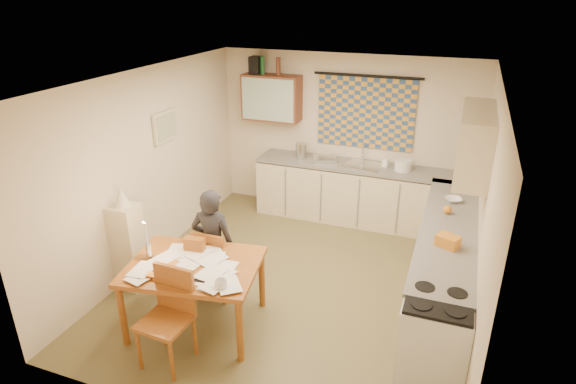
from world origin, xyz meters
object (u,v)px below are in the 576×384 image
at_px(counter_back, 363,194).
at_px(stove, 433,342).
at_px(counter_right, 444,263).
at_px(chair_far, 217,274).
at_px(person, 213,245).
at_px(shelf_stand, 129,247).
at_px(dining_table, 196,294).

bearing_deg(counter_back, stove, -66.86).
relative_size(counter_right, stove, 3.21).
bearing_deg(counter_right, stove, -90.00).
bearing_deg(counter_back, chair_far, -115.23).
xyz_separation_m(counter_back, stove, (1.31, -3.06, 0.01)).
relative_size(counter_right, person, 2.17).
xyz_separation_m(stove, shelf_stand, (-3.54, 0.35, 0.08)).
relative_size(counter_back, counter_right, 1.12).
bearing_deg(counter_right, person, -159.89).
relative_size(stove, person, 0.67).
bearing_deg(stove, person, 168.19).
bearing_deg(stove, counter_back, 113.14).
relative_size(person, shelf_stand, 1.26).
distance_m(dining_table, person, 0.62).
bearing_deg(counter_back, counter_right, -51.15).
height_order(counter_back, chair_far, counter_back).
distance_m(dining_table, shelf_stand, 1.18).
xyz_separation_m(stove, person, (-2.50, 0.52, 0.22)).
bearing_deg(counter_right, counter_back, 128.85).
bearing_deg(counter_right, dining_table, -149.10).
height_order(stove, shelf_stand, shelf_stand).
distance_m(dining_table, chair_far, 0.58).
height_order(counter_right, person, person).
xyz_separation_m(counter_right, person, (-2.50, -0.91, 0.23)).
distance_m(counter_right, shelf_stand, 3.71).
distance_m(counter_back, counter_right, 2.09).
bearing_deg(person, counter_back, -122.69).
relative_size(counter_back, chair_far, 3.76).
bearing_deg(chair_far, shelf_stand, 11.20).
bearing_deg(counter_right, shelf_stand, -162.88).
xyz_separation_m(counter_right, dining_table, (-2.43, -1.45, -0.07)).
height_order(dining_table, person, person).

